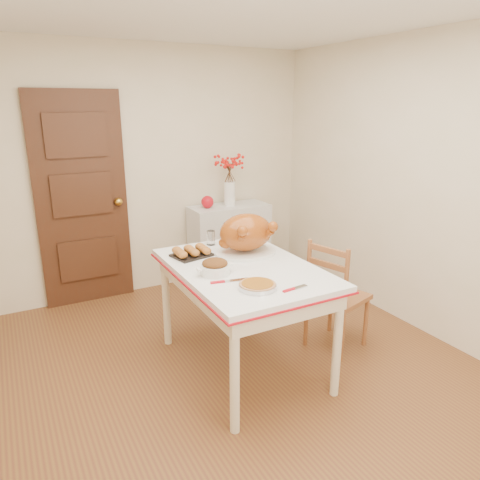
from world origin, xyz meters
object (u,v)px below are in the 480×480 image
sideboard (229,243)px  turkey_platter (246,235)px  chair_oak (338,294)px  pumpkin_pie (258,285)px  kitchen_table (243,318)px

sideboard → turkey_platter: (-0.57, -1.40, 0.54)m
chair_oak → pumpkin_pie: 1.07m
kitchen_table → chair_oak: bearing=-5.3°
pumpkin_pie → sideboard: bearing=67.7°
chair_oak → sideboard: bearing=-12.3°
kitchen_table → turkey_platter: bearing=57.4°
sideboard → kitchen_table: size_ratio=0.63×
pumpkin_pie → chair_oak: bearing=18.9°
sideboard → kitchen_table: sideboard is taller
kitchen_table → pumpkin_pie: 0.60m
kitchen_table → chair_oak: (0.83, -0.08, 0.05)m
sideboard → pumpkin_pie: 2.23m
turkey_platter → chair_oak: bearing=-41.0°
kitchen_table → turkey_platter: 0.63m
chair_oak → turkey_platter: size_ratio=1.87×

